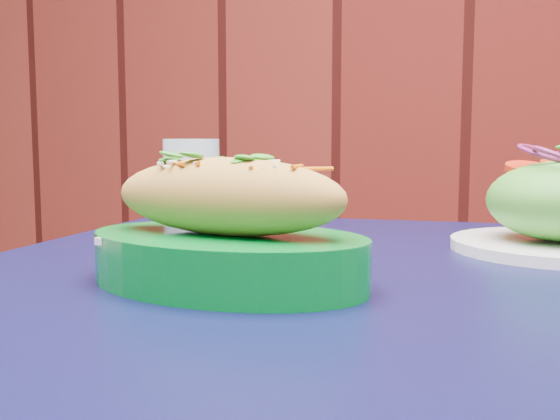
% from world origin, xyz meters
% --- Properties ---
extents(cafe_table, '(0.87, 0.87, 0.75)m').
position_xyz_m(cafe_table, '(0.38, 1.62, 0.66)').
color(cafe_table, black).
rests_on(cafe_table, ground).
extents(banh_mi_basket, '(0.27, 0.19, 0.12)m').
position_xyz_m(banh_mi_basket, '(0.29, 1.51, 0.80)').
color(banh_mi_basket, '#006D20').
rests_on(banh_mi_basket, cafe_table).
extents(water_glass, '(0.08, 0.08, 0.13)m').
position_xyz_m(water_glass, '(0.10, 1.81, 0.81)').
color(water_glass, silver).
rests_on(water_glass, cafe_table).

